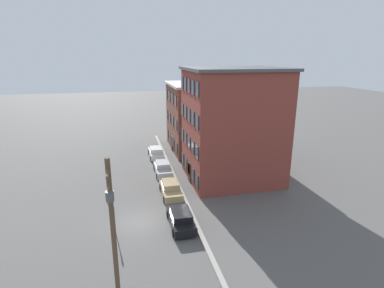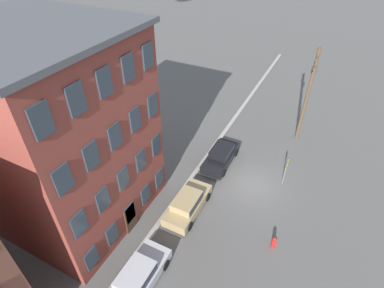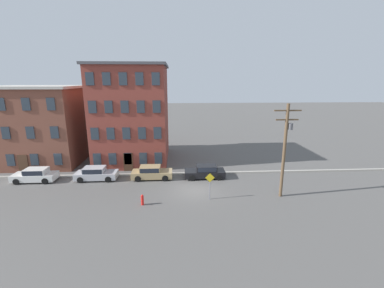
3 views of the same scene
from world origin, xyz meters
name	(u,v)px [view 3 (image 3 of 3)]	position (x,y,z in m)	size (l,w,h in m)	color
ground_plane	(195,190)	(0.00, 0.00, 0.00)	(200.00, 200.00, 0.00)	#565451
kerb_strip	(192,173)	(0.00, 4.50, 0.08)	(56.00, 0.36, 0.16)	#9E998E
apartment_corner	(40,124)	(-19.60, 10.73, 4.96)	(11.17, 9.97, 9.89)	brown
apartment_midblock	(133,113)	(-7.55, 10.89, 6.28)	(9.45, 10.31, 12.53)	brown
car_white	(35,175)	(-16.88, 3.22, 0.75)	(4.40, 1.92, 1.43)	silver
car_silver	(96,173)	(-10.58, 3.33, 0.75)	(4.40, 1.92, 1.43)	#B7B7BC
car_tan	(151,172)	(-4.56, 3.32, 0.75)	(4.40, 1.92, 1.43)	tan
car_black	(205,171)	(1.38, 3.22, 0.75)	(4.40, 1.92, 1.43)	black
caution_sign	(210,182)	(1.19, -2.10, 1.69)	(0.91, 0.08, 2.55)	slate
utility_pole	(285,146)	(7.94, -1.85, 4.85)	(2.40, 0.44, 8.61)	brown
fire_hydrant	(142,200)	(-4.77, -2.87, 0.48)	(0.24, 0.34, 0.96)	red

